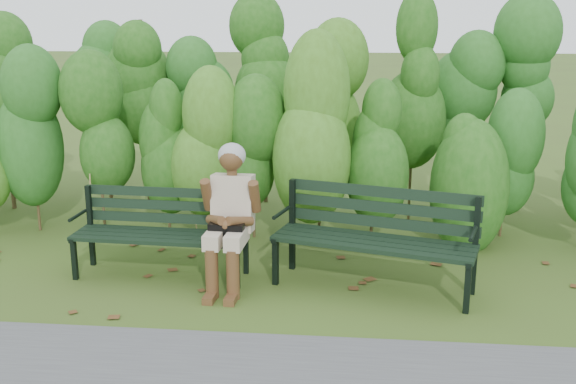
{
  "coord_description": "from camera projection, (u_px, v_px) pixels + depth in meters",
  "views": [
    {
      "loc": [
        0.57,
        -5.39,
        2.25
      ],
      "look_at": [
        0.0,
        0.35,
        0.75
      ],
      "focal_mm": 42.0,
      "sensor_mm": 36.0,
      "label": 1
    }
  ],
  "objects": [
    {
      "name": "bench_left",
      "position": [
        163.0,
        226.0,
        6.0
      ],
      "size": [
        1.55,
        0.57,
        0.77
      ],
      "color": "black",
      "rests_on": "ground"
    },
    {
      "name": "seated_woman",
      "position": [
        230.0,
        209.0,
        5.69
      ],
      "size": [
        0.51,
        0.75,
        1.22
      ],
      "color": "#B7A68C",
      "rests_on": "ground"
    },
    {
      "name": "bench_right",
      "position": [
        376.0,
        230.0,
        5.71
      ],
      "size": [
        1.78,
        0.99,
        0.85
      ],
      "color": "black",
      "rests_on": "ground"
    },
    {
      "name": "hedge_band",
      "position": [
        302.0,
        112.0,
        7.29
      ],
      "size": [
        11.04,
        1.67,
        2.42
      ],
      "color": "#47381E",
      "rests_on": "ground"
    },
    {
      "name": "leaf_litter",
      "position": [
        361.0,
        308.0,
        5.37
      ],
      "size": [
        6.08,
        2.04,
        0.01
      ],
      "color": "brown",
      "rests_on": "ground"
    },
    {
      "name": "ground",
      "position": [
        284.0,
        286.0,
        5.81
      ],
      "size": [
        80.0,
        80.0,
        0.0
      ],
      "primitive_type": "plane",
      "color": "#3E4C1E"
    }
  ]
}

